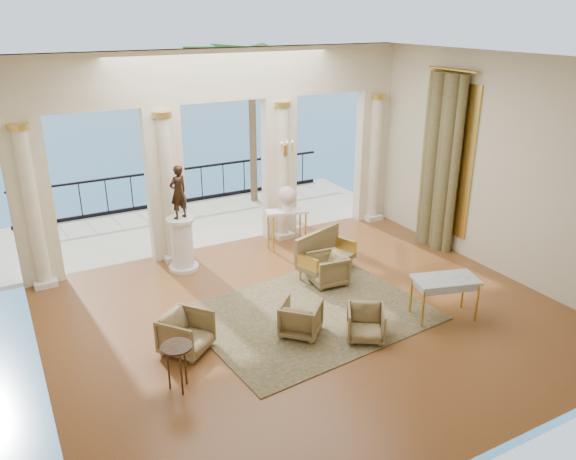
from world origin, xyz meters
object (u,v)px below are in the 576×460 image
armchair_d (301,316)px  armchair_b (366,322)px  armchair_c (327,268)px  settee (323,254)px  game_table (446,282)px  armchair_a (186,331)px  pedestal (182,245)px  console_table (287,217)px  statue (178,192)px  side_table (177,352)px

armchair_d → armchair_b: bearing=-170.9°
armchair_c → settee: settee is taller
armchair_b → game_table: size_ratio=0.50×
armchair_a → pedestal: size_ratio=0.63×
console_table → armchair_c: bearing=-78.5°
game_table → statue: (-3.49, 4.22, 1.04)m
armchair_d → side_table: bearing=56.9°
armchair_a → pedestal: (0.97, 3.06, 0.20)m
settee → pedestal: size_ratio=1.27×
armchair_a → armchair_b: bearing=-59.6°
console_table → game_table: bearing=-60.8°
armchair_d → game_table: (2.55, -0.74, 0.36)m
armchair_b → console_table: 4.22m
armchair_b → statue: bearing=146.4°
armchair_b → settee: bearing=106.8°
game_table → console_table: size_ratio=1.23×
side_table → pedestal: bearing=70.5°
statue → side_table: (-1.40, -3.96, -1.10)m
pedestal → armchair_c: bearing=-41.4°
side_table → armchair_a: bearing=64.7°
armchair_c → statue: bearing=-125.6°
armchair_a → armchair_b: (2.80, -1.08, -0.05)m
armchair_a → statue: 3.49m
game_table → side_table: bearing=-166.3°
pedestal → side_table: 4.21m
armchair_c → statue: statue is taller
armchair_d → side_table: size_ratio=0.90×
armchair_b → armchair_c: armchair_c is taller
game_table → side_table: game_table is taller
armchair_b → armchair_c: 2.13m
armchair_d → console_table: bearing=-69.5°
armchair_c → console_table: (0.19, 2.08, 0.41)m
armchair_a → armchair_c: 3.47m
armchair_d → side_table: (-2.34, -0.48, 0.31)m
console_table → armchair_b: bearing=-83.2°
game_table → armchair_a: bearing=-178.0°
pedestal → armchair_b: bearing=-66.2°
side_table → statue: bearing=70.5°
armchair_c → console_table: 2.12m
game_table → pedestal: pedestal is taller
settee → game_table: settee is taller
settee → side_table: settee is taller
armchair_b → console_table: size_ratio=0.62×
armchair_d → settee: (1.61, 1.88, 0.12)m
settee → armchair_a: bearing=-176.9°
armchair_d → settee: bearing=-85.3°
armchair_a → armchair_c: armchair_a is taller
armchair_c → console_table: bearing=-179.4°
statue → side_table: 4.35m
armchair_a → console_table: bearing=2.5°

